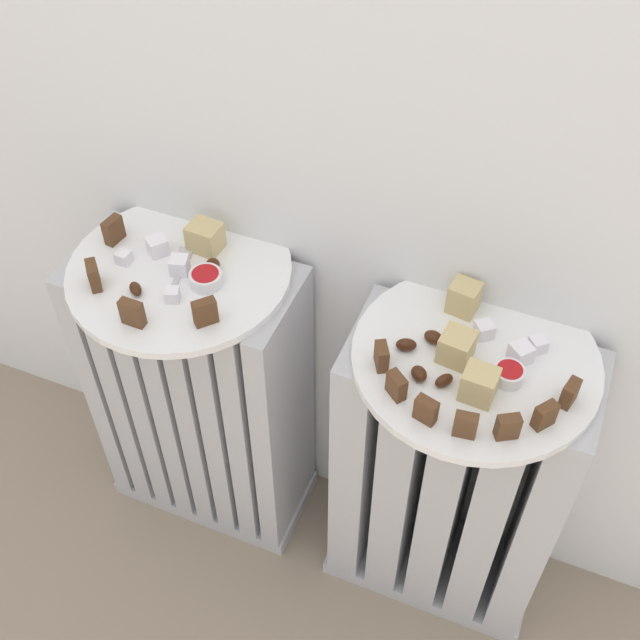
{
  "coord_description": "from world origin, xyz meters",
  "views": [
    {
      "loc": [
        0.27,
        -0.39,
        1.32
      ],
      "look_at": [
        0.0,
        0.28,
        0.55
      ],
      "focal_mm": 44.92,
      "sensor_mm": 36.0,
      "label": 1
    }
  ],
  "objects": [
    {
      "name": "radiator_left",
      "position": [
        -0.21,
        0.28,
        0.27
      ],
      "size": [
        0.34,
        0.17,
        0.56
      ],
      "color": "#B2B2B7",
      "rests_on": "ground_plane"
    },
    {
      "name": "radiator_right",
      "position": [
        0.21,
        0.28,
        0.27
      ],
      "size": [
        0.34,
        0.17,
        0.56
      ],
      "color": "#B2B2B7",
      "rests_on": "ground_plane"
    },
    {
      "name": "plate_left",
      "position": [
        -0.21,
        0.28,
        0.56
      ],
      "size": [
        0.31,
        0.31,
        0.01
      ],
      "primitive_type": "cylinder",
      "color": "white",
      "rests_on": "radiator_left"
    },
    {
      "name": "plate_right",
      "position": [
        0.21,
        0.28,
        0.56
      ],
      "size": [
        0.31,
        0.31,
        0.01
      ],
      "primitive_type": "cylinder",
      "color": "white",
      "rests_on": "radiator_right"
    },
    {
      "name": "dark_cake_slice_left_0",
      "position": [
        -0.32,
        0.3,
        0.59
      ],
      "size": [
        0.02,
        0.03,
        0.04
      ],
      "primitive_type": "cube",
      "rotation": [
        0.0,
        0.0,
        -1.72
      ],
      "color": "#56351E",
      "rests_on": "plate_left"
    },
    {
      "name": "dark_cake_slice_left_1",
      "position": [
        -0.29,
        0.21,
        0.59
      ],
      "size": [
        0.03,
        0.03,
        0.04
      ],
      "primitive_type": "cube",
      "rotation": [
        0.0,
        0.0,
        -0.87
      ],
      "color": "#56351E",
      "rests_on": "plate_left"
    },
    {
      "name": "dark_cake_slice_left_2",
      "position": [
        -0.21,
        0.17,
        0.59
      ],
      "size": [
        0.03,
        0.01,
        0.04
      ],
      "primitive_type": "cube",
      "rotation": [
        0.0,
        0.0,
        -0.02
      ],
      "color": "#56351E",
      "rests_on": "plate_left"
    },
    {
      "name": "dark_cake_slice_left_3",
      "position": [
        -0.13,
        0.2,
        0.59
      ],
      "size": [
        0.03,
        0.03,
        0.04
      ],
      "primitive_type": "cube",
      "rotation": [
        0.0,
        0.0,
        0.83
      ],
      "color": "#56351E",
      "rests_on": "plate_left"
    },
    {
      "name": "marble_cake_slice_left_0",
      "position": [
        -0.19,
        0.33,
        0.59
      ],
      "size": [
        0.05,
        0.04,
        0.04
      ],
      "primitive_type": "cube",
      "rotation": [
        0.0,
        0.0,
        -0.07
      ],
      "color": "tan",
      "rests_on": "plate_left"
    },
    {
      "name": "turkish_delight_left_0",
      "position": [
        -0.2,
        0.27,
        0.58
      ],
      "size": [
        0.03,
        0.03,
        0.02
      ],
      "primitive_type": "cube",
      "rotation": [
        0.0,
        0.0,
        0.29
      ],
      "color": "white",
      "rests_on": "plate_left"
    },
    {
      "name": "turkish_delight_left_1",
      "position": [
        -0.25,
        0.3,
        0.58
      ],
      "size": [
        0.04,
        0.04,
        0.03
      ],
      "primitive_type": "cube",
      "rotation": [
        0.0,
        0.0,
        0.91
      ],
      "color": "white",
      "rests_on": "plate_left"
    },
    {
      "name": "turkish_delight_left_2",
      "position": [
        -0.28,
        0.26,
        0.58
      ],
      "size": [
        0.02,
        0.02,
        0.02
      ],
      "primitive_type": "cube",
      "rotation": [
        0.0,
        0.0,
        1.55
      ],
      "color": "white",
      "rests_on": "plate_left"
    },
    {
      "name": "turkish_delight_left_3",
      "position": [
        -0.19,
        0.22,
        0.58
      ],
      "size": [
        0.02,
        0.02,
        0.02
      ],
      "primitive_type": "cube",
      "rotation": [
        0.0,
        0.0,
        0.37
      ],
      "color": "white",
      "rests_on": "plate_left"
    },
    {
      "name": "medjool_date_left_0",
      "position": [
        -0.24,
        0.22,
        0.57
      ],
      "size": [
        0.03,
        0.03,
        0.01
      ],
      "primitive_type": "ellipsoid",
      "rotation": [
        0.0,
        0.0,
        2.43
      ],
      "color": "#3D1E0F",
      "rests_on": "plate_left"
    },
    {
      "name": "medjool_date_left_1",
      "position": [
        -0.16,
        0.3,
        0.57
      ],
      "size": [
        0.02,
        0.03,
        0.02
      ],
      "primitive_type": "ellipsoid",
      "rotation": [
        0.0,
        0.0,
        1.77
      ],
      "color": "#3D1E0F",
      "rests_on": "plate_left"
    },
    {
      "name": "jam_bowl_left",
      "position": [
        -0.16,
        0.27,
        0.58
      ],
      "size": [
        0.04,
        0.04,
        0.02
      ],
      "color": "white",
      "rests_on": "plate_left"
    },
    {
      "name": "dark_cake_slice_right_0",
      "position": [
        0.1,
        0.22,
        0.58
      ],
      "size": [
        0.02,
        0.03,
        0.03
      ],
      "primitive_type": "cube",
      "rotation": [
        0.0,
        0.0,
        -1.06
      ],
      "color": "#56351E",
      "rests_on": "plate_right"
    },
    {
      "name": "dark_cake_slice_right_1",
      "position": [
        0.14,
        0.19,
        0.58
      ],
      "size": [
        0.03,
        0.03,
        0.03
      ],
      "primitive_type": "cube",
      "rotation": [
        0.0,
        0.0,
        -0.66
      ],
      "color": "#56351E",
      "rests_on": "plate_right"
    },
    {
      "name": "dark_cake_slice_right_2",
      "position": [
        0.18,
        0.16,
        0.58
      ],
      "size": [
        0.03,
        0.02,
        0.03
      ],
      "primitive_type": "cube",
      "rotation": [
        0.0,
        0.0,
        -0.26
      ],
      "color": "#56351E",
      "rests_on": "plate_right"
    },
    {
      "name": "dark_cake_slice_right_3",
      "position": [
        0.22,
        0.16,
        0.58
      ],
      "size": [
        0.03,
        0.02,
        0.03
      ],
      "primitive_type": "cube",
      "rotation": [
        0.0,
        0.0,
        0.13
      ],
      "color": "#56351E",
      "rests_on": "plate_right"
    },
    {
      "name": "dark_cake_slice_right_4",
      "position": [
        0.27,
        0.18,
        0.58
      ],
      "size": [
        0.03,
        0.03,
        0.03
      ],
      "primitive_type": "cube",
      "rotation": [
        0.0,
        0.0,
        0.53
      ],
      "color": "#56351E",
      "rests_on": "plate_right"
    },
    {
      "name": "dark_cake_slice_right_5",
      "position": [
        0.3,
        0.21,
        0.58
      ],
      "size": [
        0.03,
        0.03,
        0.03
      ],
      "primitive_type": "cube",
      "rotation": [
        0.0,
        0.0,
        0.93
      ],
      "color": "#56351E",
      "rests_on": "plate_right"
    },
    {
      "name": "dark_cake_slice_right_6",
      "position": [
        0.33,
        0.25,
        0.58
      ],
      "size": [
        0.02,
        0.03,
        0.03
      ],
      "primitive_type": "cube",
      "rotation": [
        0.0,
        0.0,
        1.32
      ],
      "color": "#56351E",
      "rests_on": "plate_right"
    },
    {
      "name": "marble_cake_slice_right_0",
      "position": [
        0.18,
        0.27,
        0.59
      ],
      "size": [
        0.04,
        0.04,
        0.04
      ],
      "primitive_type": "cube",
      "rotation": [
        0.0,
        0.0,
        -0.11
      ],
      "color": "tan",
      "rests_on": "plate_right"
    },
    {
      "name": "marble_cake_slice_right_1",
      "position": [
        0.17,
        0.35,
        0.59
      ],
      "size": [
        0.04,
        0.04,
        0.04
      ],
      "primitive_type": "cube",
      "rotation": [
        0.0,
        0.0,
        -0.14
      ],
      "color": "tan",
      "rests_on": "plate_right"
    },
    {
      "name": "marble_cake_slice_right_2",
      "position": [
        0.22,
        0.22,
        0.59
      ],
      "size": [
        0.04,
        0.04,
        0.04
      ],
      "primitive_type": "cube",
      "rotation": [
        0.0,
        0.0,
        -0.05
      ],
      "color": "tan",
      "rests_on": "plate_right"
    },
    {
      "name": "turkish_delight_right_0",
      "position": [
        0.26,
        0.29,
        0.58
      ],
      "size": [
        0.03,
        0.03,
        0.02
      ],
      "primitive_type": "cube",
      "rotation": [
        0.0,
        0.0,
        0.87
      ],
      "color": "white",
      "rests_on": "plate_right"
    },
    {
      "name": "turkish_delight_right_1",
      "position": [
        0.21,
        0.32,
        0.58
      ],
      "size": [
        0.03,
        0.03,
        0.02
      ],
      "primitive_type": "cube",
      "rotation": [
        0.0,
        0.0,
        0.66
      ],
      "color": "white",
      "rests_on": "plate_right"
    },
    {
      "name": "turkish_delight_right_2",
      "position": [
        0.28,
        0.32,
        0.58
      ],
      "size": [
        0.03,
        0.03,
        0.02
      ],
      "primitive_type": "cube",
      "rotation": [
        0.0,
        0.0,
        0.7
      ],
      "color": "white",
      "rests_on": "plate_right"
    },
    {
      "name": "medjool_date_right_0",
      "position": [
        0.15,
        0.28,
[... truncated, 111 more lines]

